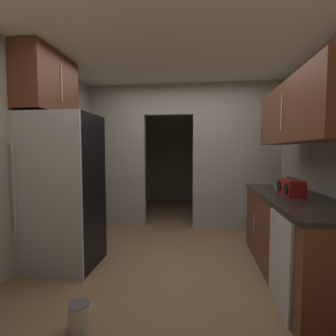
{
  "coord_description": "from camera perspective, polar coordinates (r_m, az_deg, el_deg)",
  "views": [
    {
      "loc": [
        0.32,
        -2.9,
        1.37
      ],
      "look_at": [
        -0.18,
        1.09,
        1.11
      ],
      "focal_mm": 27.04,
      "sensor_mm": 36.0,
      "label": 1
    }
  ],
  "objects": [
    {
      "name": "ground",
      "position": [
        3.22,
        0.86,
        -21.41
      ],
      "size": [
        20.0,
        20.0,
        0.0
      ],
      "primitive_type": "plane",
      "color": "brown"
    },
    {
      "name": "kitchen_overhead_slab",
      "position": [
        3.61,
        1.83,
        23.46
      ],
      "size": [
        3.78,
        7.27,
        0.06
      ],
      "primitive_type": "cube",
      "color": "silver"
    },
    {
      "name": "kitchen_partition",
      "position": [
        4.54,
        3.89,
        3.48
      ],
      "size": [
        3.38,
        0.12,
        2.56
      ],
      "color": "#9E998C",
      "rests_on": "ground"
    },
    {
      "name": "adjoining_room_shell",
      "position": [
        6.36,
        4.27,
        2.93
      ],
      "size": [
        3.38,
        2.67,
        2.56
      ],
      "color": "gray",
      "rests_on": "ground"
    },
    {
      "name": "kitchen_flank_left",
      "position": [
        3.21,
        -32.7,
        1.54
      ],
      "size": [
        0.1,
        4.13,
        2.56
      ],
      "primitive_type": "cube",
      "color": "#9E998C",
      "rests_on": "ground"
    },
    {
      "name": "refrigerator",
      "position": [
        3.26,
        -22.68,
        -4.83
      ],
      "size": [
        0.8,
        0.71,
        1.8
      ],
      "color": "black",
      "rests_on": "ground"
    },
    {
      "name": "lower_cabinet_run",
      "position": [
        3.13,
        26.78,
        -13.83
      ],
      "size": [
        0.69,
        2.05,
        0.89
      ],
      "color": "brown",
      "rests_on": "ground"
    },
    {
      "name": "dishwasher",
      "position": [
        2.53,
        23.88,
        -18.79
      ],
      "size": [
        0.02,
        0.56,
        0.83
      ],
      "color": "#B7BABC",
      "rests_on": "ground"
    },
    {
      "name": "upper_cabinet_counterside",
      "position": [
        3.02,
        27.54,
        11.12
      ],
      "size": [
        0.36,
        1.85,
        0.63
      ],
      "color": "brown"
    },
    {
      "name": "upper_cabinet_fridgeside",
      "position": [
        3.52,
        -25.54,
        16.78
      ],
      "size": [
        0.36,
        0.88,
        0.71
      ],
      "color": "brown"
    },
    {
      "name": "boombox",
      "position": [
        3.08,
        25.98,
        -3.96
      ],
      "size": [
        0.19,
        0.39,
        0.2
      ],
      "color": "maroon",
      "rests_on": "lower_cabinet_run"
    },
    {
      "name": "book_stack",
      "position": [
        3.43,
        23.97,
        -4.14
      ],
      "size": [
        0.13,
        0.15,
        0.06
      ],
      "color": "#8C3893",
      "rests_on": "lower_cabinet_run"
    },
    {
      "name": "paint_can",
      "position": [
        2.35,
        -19.31,
        -29.09
      ],
      "size": [
        0.17,
        0.17,
        0.21
      ],
      "color": "silver",
      "rests_on": "ground"
    }
  ]
}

